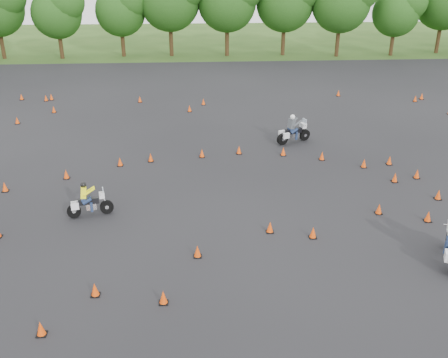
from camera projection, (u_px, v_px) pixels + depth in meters
name	position (u px, v px, depth m)	size (l,w,h in m)	color
ground	(231.00, 251.00, 18.98)	(140.00, 140.00, 0.00)	#2D5119
asphalt_pad	(221.00, 185.00, 24.44)	(62.00, 62.00, 0.00)	black
treeline	(230.00, 18.00, 49.32)	(86.88, 32.52, 10.83)	#204915
traffic_cones	(218.00, 182.00, 24.12)	(36.41, 32.76, 0.45)	#F44A0A
rider_grey	(294.00, 128.00, 29.60)	(2.30, 0.71, 1.77)	#45494E
rider_yellow	(89.00, 200.00, 21.19)	(1.96, 0.60, 1.51)	#FFFB16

